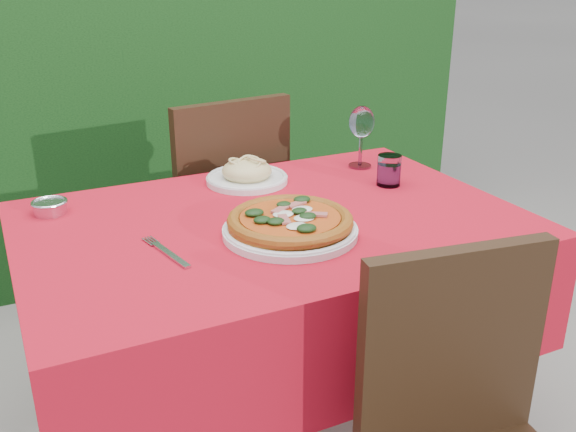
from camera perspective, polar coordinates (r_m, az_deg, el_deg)
name	(u,v)px	position (r m, az deg, el deg)	size (l,w,h in m)	color
hedge	(128,67)	(3.04, -14.00, 12.75)	(3.20, 0.55, 1.78)	black
dining_table	(273,271)	(1.71, -1.34, -4.88)	(1.26, 0.86, 0.75)	#4A3017
chair_far	(221,208)	(2.31, -5.97, 0.74)	(0.48, 0.48, 0.94)	black
pizza_plate	(290,224)	(1.54, 0.19, -0.71)	(0.33, 0.33, 0.06)	white
pasta_plate	(247,174)	(1.91, -3.68, 3.72)	(0.24, 0.24, 0.07)	silver
water_glass	(389,172)	(1.90, 8.96, 3.91)	(0.07, 0.07, 0.09)	white
wine_glass	(362,125)	(2.03, 6.56, 8.07)	(0.08, 0.08, 0.20)	silver
fork	(171,255)	(1.46, -10.39, -3.41)	(0.03, 0.22, 0.01)	#B7B6BE
steel_ramekin	(50,208)	(1.78, -20.40, 0.69)	(0.08, 0.08, 0.03)	silver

